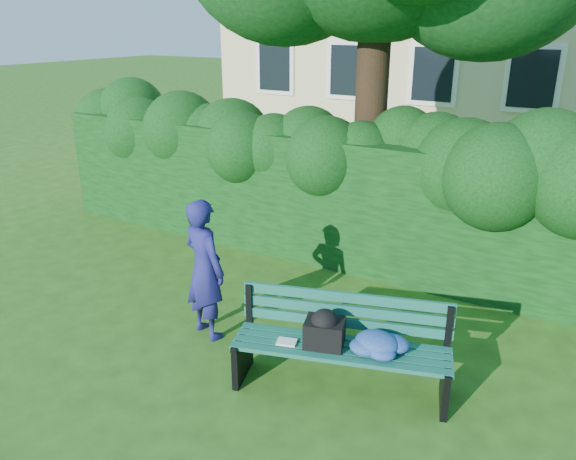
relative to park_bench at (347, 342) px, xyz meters
The scene contains 4 objects.
ground 1.59m from the park_bench, 154.86° to the left, with size 80.00×80.00×0.00m, color #294D17.
hedge 3.18m from the park_bench, 115.72° to the left, with size 10.00×1.00×1.80m.
park_bench is the anchor object (origin of this frame).
man_reading 1.78m from the park_bench, behind, with size 0.57×0.38×1.57m, color navy.
Camera 1 is at (3.19, -4.79, 3.28)m, focal length 35.00 mm.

